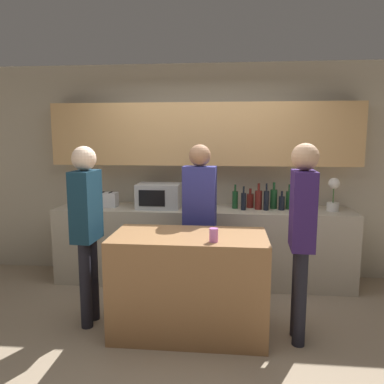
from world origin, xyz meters
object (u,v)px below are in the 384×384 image
(bottle_2, at_px, (250,200))
(bottle_5, at_px, (274,199))
(bottle_4, at_px, (266,200))
(person_left, at_px, (302,225))
(bottle_1, at_px, (243,201))
(bottle_3, at_px, (258,199))
(person_center, at_px, (87,220))
(bottle_6, at_px, (282,203))
(person_right, at_px, (200,210))
(potted_plant, at_px, (333,194))
(microwave, at_px, (159,196))
(cup_0, at_px, (214,235))
(bottle_0, at_px, (235,199))
(bottle_7, at_px, (289,200))
(toaster, at_px, (107,200))

(bottle_2, bearing_deg, bottle_5, -6.83)
(bottle_4, xyz_separation_m, person_left, (0.18, -1.25, -0.00))
(bottle_1, distance_m, bottle_3, 0.19)
(bottle_5, xyz_separation_m, person_center, (-1.87, -1.24, -0.02))
(bottle_5, distance_m, person_center, 2.24)
(person_center, bearing_deg, bottle_1, 130.32)
(bottle_6, distance_m, person_center, 2.27)
(bottle_5, distance_m, person_right, 1.10)
(bottle_4, xyz_separation_m, bottle_6, (0.19, 0.03, -0.04))
(potted_plant, distance_m, bottle_6, 0.60)
(microwave, bearing_deg, person_center, -112.15)
(bottle_1, distance_m, cup_0, 1.42)
(person_right, bearing_deg, bottle_1, -125.63)
(potted_plant, relative_size, bottle_2, 1.66)
(bottle_5, bearing_deg, bottle_4, -131.04)
(potted_plant, distance_m, bottle_1, 1.05)
(bottle_0, xyz_separation_m, person_left, (0.55, -1.33, 0.01))
(potted_plant, height_order, bottle_0, potted_plant)
(bottle_2, xyz_separation_m, bottle_7, (0.46, -0.04, 0.02))
(bottle_1, distance_m, bottle_4, 0.27)
(microwave, bearing_deg, bottle_6, 0.04)
(bottle_1, height_order, bottle_3, bottle_3)
(bottle_4, xyz_separation_m, cup_0, (-0.57, -1.40, -0.06))
(bottle_6, relative_size, person_center, 0.13)
(bottle_2, distance_m, bottle_5, 0.28)
(bottle_7, bearing_deg, bottle_0, -177.98)
(toaster, distance_m, bottle_5, 2.06)
(cup_0, bearing_deg, bottle_7, 60.58)
(bottle_1, relative_size, bottle_7, 0.95)
(bottle_1, relative_size, bottle_2, 1.20)
(microwave, bearing_deg, bottle_7, 2.81)
(bottle_5, xyz_separation_m, cup_0, (-0.67, -1.51, -0.06))
(bottle_1, relative_size, person_left, 0.16)
(bottle_7, bearing_deg, toaster, -178.05)
(microwave, height_order, toaster, microwave)
(microwave, xyz_separation_m, bottle_6, (1.48, 0.00, -0.06))
(toaster, height_order, bottle_3, bottle_3)
(bottle_7, bearing_deg, bottle_6, -142.13)
(potted_plant, xyz_separation_m, bottle_6, (-0.59, -0.00, -0.11))
(person_left, bearing_deg, bottle_3, 14.98)
(bottle_5, height_order, bottle_6, bottle_5)
(toaster, distance_m, potted_plant, 2.74)
(bottle_1, height_order, bottle_7, bottle_7)
(microwave, distance_m, potted_plant, 2.08)
(toaster, relative_size, bottle_4, 0.81)
(bottle_1, distance_m, bottle_2, 0.18)
(potted_plant, distance_m, bottle_7, 0.51)
(bottle_6, xyz_separation_m, person_center, (-1.95, -1.16, 0.01))
(microwave, bearing_deg, person_right, -48.20)
(bottle_2, distance_m, person_center, 2.04)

